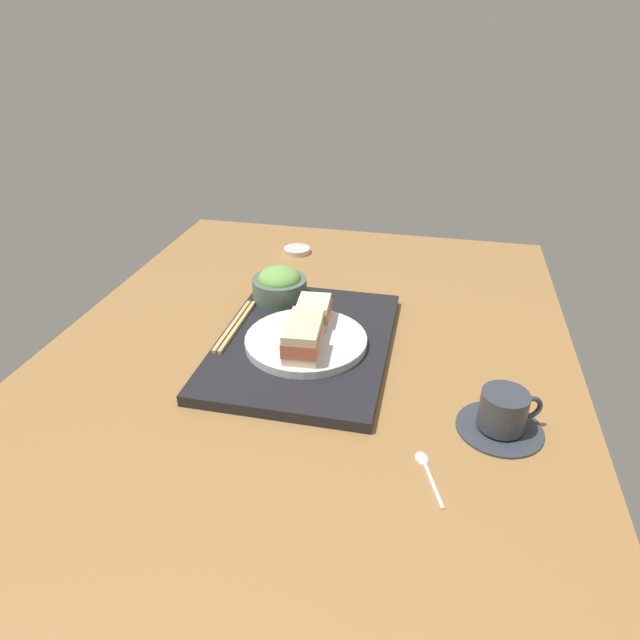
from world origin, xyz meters
The scene contains 11 objects.
ground_plane centered at (0.00, 0.00, -1.50)cm, with size 140.00×100.00×3.00cm, color olive.
serving_tray centered at (-4.88, -0.84, 1.04)cm, with size 43.93×31.97×2.09cm, color black.
sandwich_plate centered at (-3.02, 0.37, 2.85)cm, with size 22.84×22.84×1.53cm, color silver.
sandwich_near centered at (-9.43, -0.11, 5.87)cm, with size 7.77×6.96×4.51cm.
sandwich_middle centered at (-3.02, 0.37, 5.87)cm, with size 8.02×6.63×4.51cm.
sandwich_far centered at (3.38, 0.85, 6.49)cm, with size 7.74×6.84×5.74cm.
salad_bowl centered at (-20.01, -9.98, 5.36)cm, with size 11.67×11.67×7.20cm.
chopsticks_pair centered at (-6.17, -15.18, 2.44)cm, with size 20.07×1.85×0.70cm.
coffee_cup centered at (11.41, 34.57, 2.94)cm, with size 13.32×13.32×6.88cm.
small_sauce_dish centered at (-50.50, -14.16, 0.68)cm, with size 7.07×7.07×1.36cm, color beige.
teaspoon centered at (22.02, 23.66, 0.35)cm, with size 10.66×4.86×0.80cm.
Camera 1 is at (82.33, 21.59, 57.23)cm, focal length 31.06 mm.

